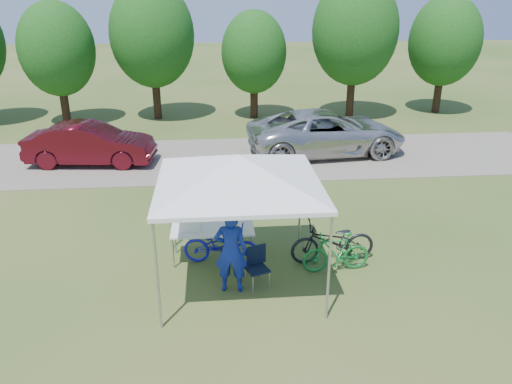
% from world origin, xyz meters
% --- Properties ---
extents(ground, '(100.00, 100.00, 0.00)m').
position_xyz_m(ground, '(0.00, 0.00, 0.00)').
color(ground, '#2D5119').
rests_on(ground, ground).
extents(gravel_strip, '(24.00, 5.00, 0.02)m').
position_xyz_m(gravel_strip, '(0.00, 8.00, 0.01)').
color(gravel_strip, gray).
rests_on(gravel_strip, ground).
extents(canopy, '(4.53, 4.53, 3.00)m').
position_xyz_m(canopy, '(0.00, 0.00, 2.65)').
color(canopy, '#A5A5AA').
rests_on(canopy, ground).
extents(treeline, '(24.89, 4.28, 6.30)m').
position_xyz_m(treeline, '(-0.29, 14.05, 3.53)').
color(treeline, '#382314').
rests_on(treeline, ground).
extents(folding_table, '(1.82, 0.76, 0.75)m').
position_xyz_m(folding_table, '(-0.54, 0.89, 0.70)').
color(folding_table, white).
rests_on(folding_table, ground).
extents(folding_chair, '(0.54, 0.56, 0.82)m').
position_xyz_m(folding_chair, '(0.34, -0.21, 0.48)').
color(folding_chair, black).
rests_on(folding_chair, ground).
extents(cooler, '(0.47, 0.32, 0.34)m').
position_xyz_m(cooler, '(-1.02, 0.89, 0.92)').
color(cooler, white).
rests_on(cooler, folding_table).
extents(ice_cream_cup, '(0.09, 0.09, 0.07)m').
position_xyz_m(ice_cream_cup, '(0.01, 0.84, 0.78)').
color(ice_cream_cup, '#D2EE38').
rests_on(ice_cream_cup, folding_table).
extents(cyclist, '(0.69, 0.49, 1.77)m').
position_xyz_m(cyclist, '(-0.19, -0.39, 0.88)').
color(cyclist, navy).
rests_on(cyclist, ground).
extents(bike_blue, '(1.76, 0.87, 0.88)m').
position_xyz_m(bike_blue, '(-0.36, 0.70, 0.44)').
color(bike_blue, '#1716C3').
rests_on(bike_blue, ground).
extents(bike_green, '(1.50, 0.52, 0.88)m').
position_xyz_m(bike_green, '(2.06, 0.15, 0.44)').
color(bike_green, '#1C8236').
rests_on(bike_green, ground).
extents(bike_dark, '(1.92, 0.79, 0.99)m').
position_xyz_m(bike_dark, '(2.08, 0.53, 0.49)').
color(bike_dark, black).
rests_on(bike_dark, ground).
extents(minivan, '(5.95, 3.24, 1.58)m').
position_xyz_m(minivan, '(3.65, 8.28, 0.81)').
color(minivan, beige).
rests_on(minivan, gravel_strip).
extents(sedan, '(4.40, 1.88, 1.41)m').
position_xyz_m(sedan, '(-4.65, 7.82, 0.73)').
color(sedan, '#4B0C15').
rests_on(sedan, gravel_strip).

